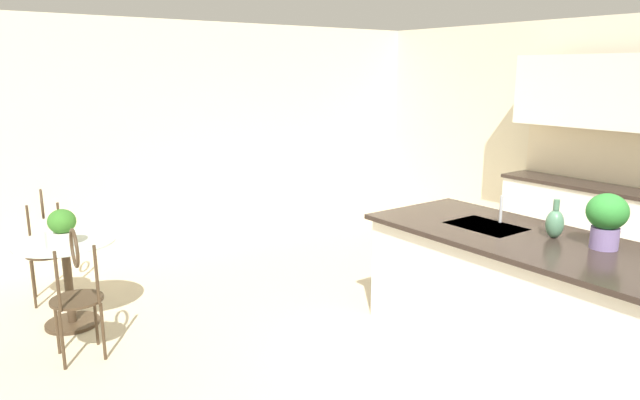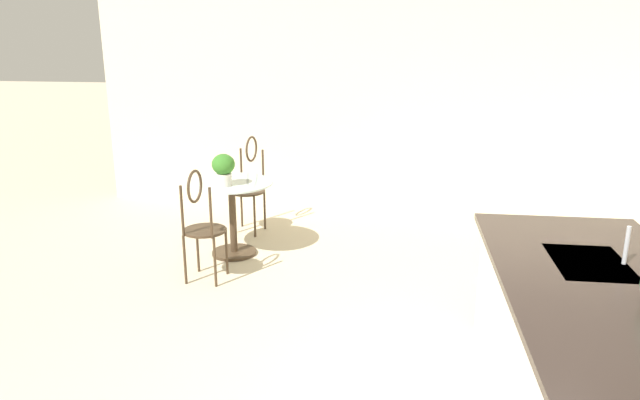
{
  "view_description": "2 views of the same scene",
  "coord_description": "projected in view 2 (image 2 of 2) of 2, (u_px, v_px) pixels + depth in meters",
  "views": [
    {
      "loc": [
        2.5,
        -2.78,
        2.13
      ],
      "look_at": [
        -0.77,
        -0.39,
        1.2
      ],
      "focal_mm": 32.16,
      "sensor_mm": 36.0,
      "label": 1
    },
    {
      "loc": [
        3.02,
        -0.25,
        2.19
      ],
      "look_at": [
        -0.58,
        -0.71,
        1.13
      ],
      "focal_mm": 33.57,
      "sensor_mm": 36.0,
      "label": 2
    }
  ],
  "objects": [
    {
      "name": "potted_plant_on_table",
      "position": [
        223.0,
        168.0,
        5.59
      ],
      "size": [
        0.22,
        0.22,
        0.3
      ],
      "color": "beige",
      "rests_on": "bistro_table"
    },
    {
      "name": "kitchen_island",
      "position": [
        612.0,
        390.0,
        2.94
      ],
      "size": [
        2.8,
        1.06,
        0.92
      ],
      "color": "white",
      "rests_on": "ground"
    },
    {
      "name": "sink_faucet",
      "position": [
        627.0,
        245.0,
        3.29
      ],
      "size": [
        0.02,
        0.02,
        0.22
      ],
      "primitive_type": "cylinder",
      "color": "#B2B5BA",
      "rests_on": "kitchen_island"
    },
    {
      "name": "chair_by_island",
      "position": [
        201.0,
        220.0,
        5.17
      ],
      "size": [
        0.5,
        0.41,
        1.04
      ],
      "color": "#3D2D1E",
      "rests_on": "ground"
    },
    {
      "name": "bistro_table",
      "position": [
        233.0,
        211.0,
        5.85
      ],
      "size": [
        0.8,
        0.8,
        0.74
      ],
      "color": "#3D2D1E",
      "rests_on": "ground"
    },
    {
      "name": "wall_left_window",
      "position": [
        418.0,
        99.0,
        7.14
      ],
      "size": [
        0.12,
        7.8,
        2.7
      ],
      "primitive_type": "cube",
      "color": "beige",
      "rests_on": "ground"
    },
    {
      "name": "chair_near_window",
      "position": [
        249.0,
        180.0,
        6.51
      ],
      "size": [
        0.51,
        0.44,
        1.04
      ],
      "color": "#3D2D1E",
      "rests_on": "ground"
    }
  ]
}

